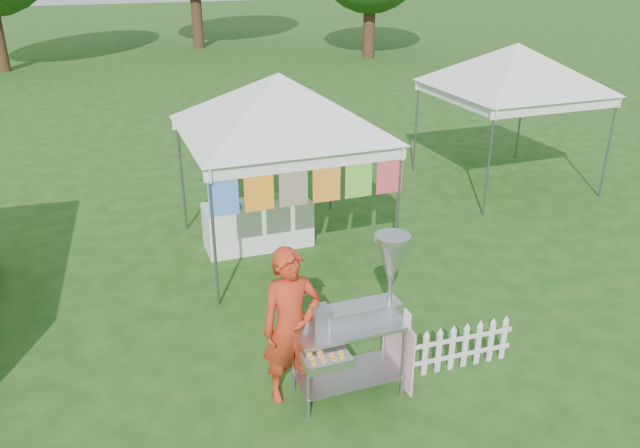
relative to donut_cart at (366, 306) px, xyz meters
name	(u,v)px	position (x,y,z in m)	size (l,w,h in m)	color
ground	(367,365)	(0.23, 0.39, -1.12)	(120.00, 120.00, 0.00)	#1B4614
canopy_main	(279,74)	(0.23, 3.89, 1.86)	(4.24, 4.24, 3.45)	#59595E
canopy_right	(518,43)	(5.73, 5.39, 1.87)	(4.24, 4.24, 3.45)	#59595E
donut_cart	(366,306)	(0.00, 0.00, 0.00)	(1.37, 0.93, 1.91)	gray
vendor	(291,326)	(-0.81, 0.19, -0.19)	(0.68, 0.45, 1.86)	#B62E16
picket_fence	(459,348)	(1.24, -0.03, -0.84)	(1.44, 0.09, 0.56)	silver
display_table	(258,225)	(-0.13, 4.17, -0.72)	(1.80, 0.70, 0.80)	white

